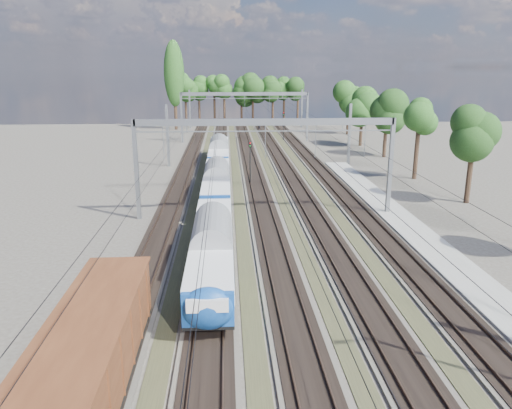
{
  "coord_description": "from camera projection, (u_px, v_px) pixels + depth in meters",
  "views": [
    {
      "loc": [
        -3.47,
        -14.09,
        13.36
      ],
      "look_at": [
        -1.18,
        24.1,
        2.8
      ],
      "focal_mm": 35.0,
      "sensor_mm": 36.0,
      "label": 1
    }
  ],
  "objects": [
    {
      "name": "worker",
      "position": [
        259.0,
        125.0,
        109.54
      ],
      "size": [
        0.73,
        0.86,
        1.99
      ],
      "primitive_type": "imported",
      "rotation": [
        0.0,
        0.0,
        1.16
      ],
      "color": "black",
      "rests_on": "ground"
    },
    {
      "name": "tree_belt",
      "position": [
        271.0,
        92.0,
        105.21
      ],
      "size": [
        39.19,
        98.56,
        12.02
      ],
      "color": "black",
      "rests_on": "ground"
    },
    {
      "name": "freight_boxcar",
      "position": [
        84.0,
        369.0,
        18.9
      ],
      "size": [
        3.05,
        14.75,
        3.8
      ],
      "color": "black",
      "rests_on": "ground"
    },
    {
      "name": "emu_train",
      "position": [
        217.0,
        179.0,
        51.0
      ],
      "size": [
        2.7,
        57.17,
        3.95
      ],
      "color": "black",
      "rests_on": "ground"
    },
    {
      "name": "platform",
      "position": [
        435.0,
        250.0,
        37.21
      ],
      "size": [
        3.0,
        70.0,
        0.3
      ],
      "primitive_type": "cube",
      "color": "gray",
      "rests_on": "ground"
    },
    {
      "name": "poplar",
      "position": [
        174.0,
        74.0,
        107.61
      ],
      "size": [
        4.4,
        4.4,
        19.04
      ],
      "color": "black",
      "rests_on": "ground"
    },
    {
      "name": "track_bed",
      "position": [
        255.0,
        180.0,
        60.59
      ],
      "size": [
        21.0,
        130.0,
        0.34
      ],
      "color": "#47423A",
      "rests_on": "ground"
    },
    {
      "name": "catenary",
      "position": [
        255.0,
        121.0,
        66.33
      ],
      "size": [
        25.65,
        130.0,
        9.0
      ],
      "color": "gray",
      "rests_on": "ground"
    },
    {
      "name": "signal_near",
      "position": [
        250.0,
        158.0,
        57.62
      ],
      "size": [
        0.35,
        0.32,
        5.08
      ],
      "rotation": [
        0.0,
        0.0,
        -0.28
      ],
      "color": "black",
      "rests_on": "ground"
    },
    {
      "name": "signal_far",
      "position": [
        283.0,
        122.0,
        93.84
      ],
      "size": [
        0.36,
        0.33,
        5.26
      ],
      "rotation": [
        0.0,
        0.0,
        0.27
      ],
      "color": "black",
      "rests_on": "ground"
    }
  ]
}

